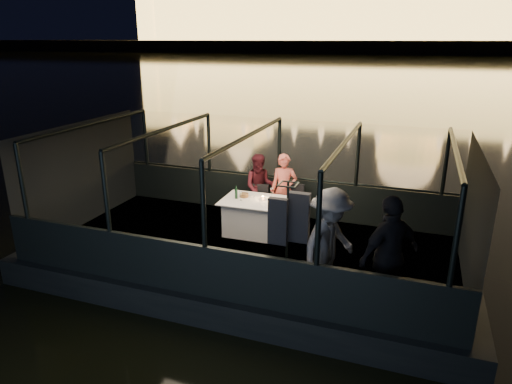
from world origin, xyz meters
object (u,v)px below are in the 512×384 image
(passenger_stripe, at_px, (329,249))
(passenger_dark, at_px, (389,261))
(chair_port_left, at_px, (258,203))
(coat_stand, at_px, (287,244))
(wine_bottle, at_px, (236,192))
(person_woman_coral, at_px, (284,192))
(person_man_maroon, at_px, (260,187))
(dining_table_central, at_px, (256,217))
(chair_port_right, at_px, (292,206))

(passenger_stripe, height_order, passenger_dark, passenger_dark)
(chair_port_left, bearing_deg, passenger_stripe, -59.22)
(coat_stand, distance_m, wine_bottle, 2.74)
(passenger_dark, bearing_deg, wine_bottle, -79.55)
(person_woman_coral, xyz_separation_m, passenger_stripe, (1.58, -2.82, 0.10))
(person_man_maroon, bearing_deg, coat_stand, -81.28)
(dining_table_central, distance_m, person_man_maroon, 1.00)
(person_woman_coral, bearing_deg, wine_bottle, -148.31)
(person_woman_coral, relative_size, wine_bottle, 5.71)
(dining_table_central, bearing_deg, chair_port_left, 106.57)
(person_woman_coral, relative_size, person_man_maroon, 1.05)
(chair_port_right, xyz_separation_m, coat_stand, (0.70, -2.92, 0.45))
(passenger_stripe, bearing_deg, person_man_maroon, 60.65)
(passenger_dark, distance_m, wine_bottle, 3.91)
(chair_port_left, xyz_separation_m, wine_bottle, (-0.23, -0.73, 0.47))
(passenger_dark, bearing_deg, coat_stand, -45.64)
(person_man_maroon, height_order, passenger_stripe, passenger_stripe)
(person_man_maroon, relative_size, wine_bottle, 5.44)
(coat_stand, height_order, passenger_stripe, coat_stand)
(dining_table_central, height_order, coat_stand, coat_stand)
(person_woman_coral, bearing_deg, coat_stand, -86.41)
(chair_port_left, relative_size, coat_stand, 0.42)
(chair_port_right, relative_size, person_man_maroon, 0.59)
(person_man_maroon, relative_size, passenger_dark, 0.81)
(person_man_maroon, bearing_deg, person_woman_coral, -27.50)
(chair_port_left, distance_m, passenger_stripe, 3.50)
(coat_stand, distance_m, person_man_maroon, 3.42)
(person_woman_coral, relative_size, passenger_dark, 0.85)
(chair_port_left, xyz_separation_m, coat_stand, (1.51, -2.85, 0.45))
(coat_stand, xyz_separation_m, person_woman_coral, (-0.92, 2.95, -0.15))
(chair_port_left, relative_size, passenger_dark, 0.44)
(chair_port_right, bearing_deg, coat_stand, -80.32)
(passenger_dark, bearing_deg, chair_port_left, -89.78)
(person_woman_coral, bearing_deg, dining_table_central, -129.41)
(coat_stand, bearing_deg, dining_table_central, 121.15)
(chair_port_right, distance_m, person_man_maroon, 0.89)
(chair_port_right, height_order, coat_stand, coat_stand)
(person_woman_coral, xyz_separation_m, wine_bottle, (-0.82, -0.83, 0.17))
(dining_table_central, xyz_separation_m, passenger_stripe, (1.96, -2.02, 0.47))
(dining_table_central, distance_m, chair_port_left, 0.73)
(person_woman_coral, xyz_separation_m, person_man_maroon, (-0.61, 0.10, 0.00))
(dining_table_central, height_order, chair_port_right, chair_port_right)
(person_man_maroon, xyz_separation_m, passenger_dark, (3.11, -3.00, 0.10))
(chair_port_left, distance_m, coat_stand, 3.26)
(passenger_stripe, bearing_deg, chair_port_left, 62.48)
(dining_table_central, relative_size, passenger_dark, 0.77)
(person_man_maroon, height_order, wine_bottle, person_man_maroon)
(chair_port_left, bearing_deg, wine_bottle, -115.36)
(coat_stand, xyz_separation_m, wine_bottle, (-1.74, 2.12, 0.02))
(person_woman_coral, distance_m, person_man_maroon, 0.62)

